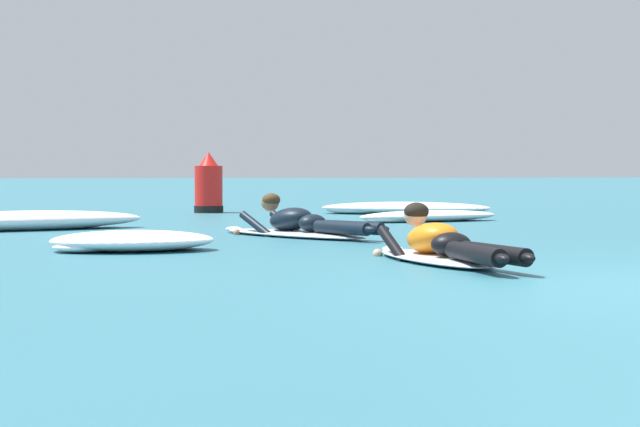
% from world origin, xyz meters
% --- Properties ---
extents(ground_plane, '(120.00, 120.00, 0.00)m').
position_xyz_m(ground_plane, '(0.00, 10.00, 0.00)').
color(ground_plane, '#2D6B7A').
extents(surfer_near, '(0.92, 2.57, 0.53)m').
position_xyz_m(surfer_near, '(-1.23, 2.15, 0.14)').
color(surfer_near, silver).
rests_on(surfer_near, ground).
extents(surfer_far, '(1.82, 2.36, 0.54)m').
position_xyz_m(surfer_far, '(-2.00, 5.83, 0.13)').
color(surfer_far, silver).
rests_on(surfer_far, ground).
extents(whitewater_front, '(3.21, 1.89, 0.25)m').
position_xyz_m(whitewater_front, '(-5.30, 7.67, 0.11)').
color(whitewater_front, white).
rests_on(whitewater_front, ground).
extents(whitewater_mid_left, '(1.61, 1.08, 0.20)m').
position_xyz_m(whitewater_mid_left, '(-3.81, 3.92, 0.09)').
color(whitewater_mid_left, white).
rests_on(whitewater_mid_left, ground).
extents(whitewater_mid_right, '(2.31, 1.23, 0.16)m').
position_xyz_m(whitewater_mid_right, '(0.29, 9.26, 0.08)').
color(whitewater_mid_right, white).
rests_on(whitewater_mid_right, ground).
extents(whitewater_back, '(3.03, 1.84, 0.20)m').
position_xyz_m(whitewater_back, '(0.50, 11.93, 0.09)').
color(whitewater_back, white).
rests_on(whitewater_back, ground).
extents(channel_marker_buoy, '(0.51, 0.51, 1.05)m').
position_xyz_m(channel_marker_buoy, '(-2.77, 12.92, 0.42)').
color(channel_marker_buoy, red).
rests_on(channel_marker_buoy, ground).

